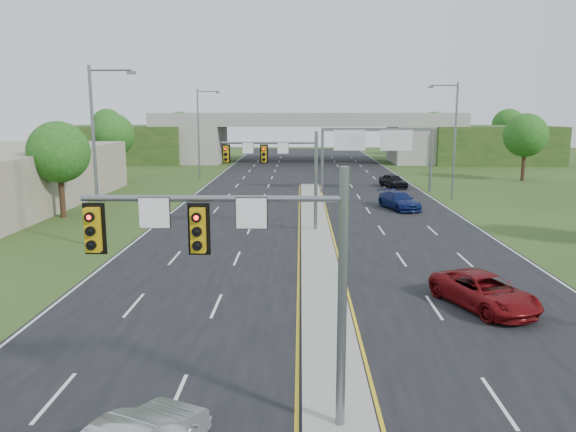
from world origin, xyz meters
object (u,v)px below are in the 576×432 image
at_px(sign_gantry, 376,142).
at_px(car_far_c, 393,181).
at_px(signal_mast_far, 283,164).
at_px(overpass, 307,141).
at_px(car_far_b, 399,201).
at_px(signal_mast_near, 252,257).
at_px(car_far_a, 484,291).

height_order(sign_gantry, car_far_c, sign_gantry).
xyz_separation_m(signal_mast_far, car_far_c, (11.49, 23.44, -3.96)).
xyz_separation_m(overpass, car_far_b, (7.46, -45.74, -2.79)).
xyz_separation_m(signal_mast_far, sign_gantry, (8.95, 19.99, 0.51)).
xyz_separation_m(sign_gantry, overpass, (-6.68, 35.08, -1.69)).
bearing_deg(signal_mast_near, car_far_b, 74.19).
relative_size(signal_mast_near, sign_gantry, 0.60).
distance_m(signal_mast_near, signal_mast_far, 25.00).
bearing_deg(car_far_b, sign_gantry, 76.32).
height_order(sign_gantry, overpass, overpass).
bearing_deg(car_far_c, car_far_a, -111.80).
bearing_deg(car_far_a, overpass, 73.26).
relative_size(signal_mast_near, car_far_b, 1.36).
bearing_deg(car_far_b, overpass, 81.42).
relative_size(sign_gantry, car_far_a, 2.21).
xyz_separation_m(signal_mast_near, car_far_a, (9.08, 9.58, -3.98)).
xyz_separation_m(signal_mast_near, overpass, (2.26, 80.07, -1.17)).
distance_m(overpass, car_far_b, 46.42).
bearing_deg(sign_gantry, car_far_c, 53.54).
bearing_deg(signal_mast_far, car_far_b, 43.85).
bearing_deg(car_far_b, signal_mast_far, -153.99).
bearing_deg(signal_mast_far, sign_gantry, 65.89).
bearing_deg(car_far_a, sign_gantry, 67.95).
bearing_deg(signal_mast_near, car_far_c, 76.66).
bearing_deg(signal_mast_near, signal_mast_far, 90.00).
distance_m(car_far_b, car_far_c, 14.21).
height_order(signal_mast_near, overpass, overpass).
bearing_deg(overpass, signal_mast_far, -92.35).
height_order(signal_mast_near, car_far_c, signal_mast_near).
bearing_deg(car_far_a, signal_mast_near, -155.71).
xyz_separation_m(signal_mast_far, car_far_a, (9.08, -15.42, -3.98)).
xyz_separation_m(signal_mast_near, car_far_b, (9.72, 34.34, -3.96)).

